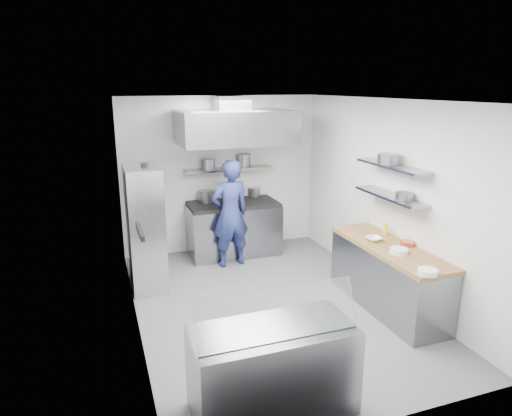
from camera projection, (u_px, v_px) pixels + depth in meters
name	position (u px, v px, depth m)	size (l,w,h in m)	color
floor	(270.00, 304.00, 6.40)	(5.00, 5.00, 0.00)	#4F4F51
ceiling	(272.00, 100.00, 5.67)	(5.00, 5.00, 0.00)	silver
wall_back	(221.00, 174.00, 8.31)	(3.60, 0.02, 2.80)	white
wall_front	(381.00, 283.00, 3.76)	(3.60, 0.02, 2.80)	white
wall_left	(131.00, 221.00, 5.46)	(5.00, 0.02, 2.80)	white
wall_right	(387.00, 197.00, 6.61)	(5.00, 0.02, 2.80)	white
gas_range	(234.00, 230.00, 8.23)	(1.60, 0.80, 0.90)	gray
cooktop	(233.00, 204.00, 8.10)	(1.57, 0.78, 0.06)	black
stock_pot_left	(206.00, 196.00, 8.12)	(0.29, 0.29, 0.20)	slate
stock_pot_mid	(234.00, 191.00, 8.41)	(0.36, 0.36, 0.24)	slate
stock_pot_right	(254.00, 192.00, 8.54)	(0.24, 0.24, 0.16)	slate
over_range_shelf	(229.00, 169.00, 8.17)	(1.60, 0.30, 0.04)	gray
shelf_pot_a	(208.00, 164.00, 8.00)	(0.24, 0.24, 0.18)	slate
shelf_pot_b	(243.00, 160.00, 8.37)	(0.28, 0.28, 0.22)	slate
extractor_hood	(235.00, 127.00, 7.58)	(1.90, 1.15, 0.55)	gray
hood_duct	(231.00, 103.00, 7.69)	(0.55, 0.55, 0.24)	slate
red_firebox	(152.00, 178.00, 7.85)	(0.22, 0.10, 0.26)	#A6170D
chef	(230.00, 214.00, 7.58)	(0.66, 0.43, 1.82)	navy
wire_rack	(145.00, 228.00, 6.79)	(0.50, 0.90, 1.85)	silver
rack_bin_a	(148.00, 240.00, 6.61)	(0.17, 0.21, 0.19)	white
rack_bin_b	(142.00, 199.00, 6.93)	(0.15, 0.19, 0.17)	yellow
rack_jar	(145.00, 169.00, 6.58)	(0.12, 0.12, 0.18)	black
knife_strip	(140.00, 231.00, 4.61)	(0.04, 0.55, 0.05)	black
prep_counter_base	(387.00, 279.00, 6.22)	(0.62, 2.00, 0.84)	gray
prep_counter_top	(390.00, 248.00, 6.10)	(0.65, 2.04, 0.06)	#9C7242
plate_stack_a	(428.00, 272.00, 5.17)	(0.23, 0.23, 0.06)	white
plate_stack_b	(399.00, 251.00, 5.83)	(0.23, 0.23, 0.06)	white
copper_pan	(407.00, 243.00, 6.10)	(0.18, 0.18, 0.06)	#C96238
squeeze_bottle	(386.00, 229.00, 6.51)	(0.06, 0.06, 0.18)	yellow
mixing_bowl	(374.00, 239.00, 6.28)	(0.22, 0.22, 0.05)	white
wall_shelf_lower	(390.00, 196.00, 6.26)	(0.30, 1.30, 0.04)	gray
wall_shelf_upper	(393.00, 166.00, 6.15)	(0.30, 1.30, 0.04)	gray
shelf_pot_c	(404.00, 196.00, 5.98)	(0.22, 0.22, 0.10)	slate
shelf_pot_d	(388.00, 159.00, 6.17)	(0.29, 0.29, 0.14)	slate
display_case	(273.00, 370.00, 4.23)	(1.50, 0.70, 0.85)	gray
display_glass	(278.00, 313.00, 3.95)	(1.47, 0.02, 0.45)	silver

